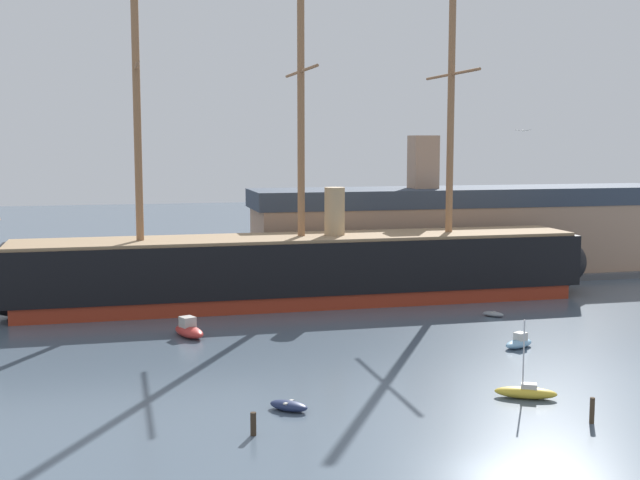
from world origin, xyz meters
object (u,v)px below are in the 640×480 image
at_px(motorboat_alongside_bow, 189,330).
at_px(mooring_piling_left_pair, 592,411).
at_px(mooring_piling_nearest, 253,424).
at_px(dockside_warehouse_right, 466,233).
at_px(tall_ship, 301,268).
at_px(motorboat_mid_right, 519,343).
at_px(sailboat_foreground_right, 526,392).
at_px(seagull_in_flight, 523,131).
at_px(dinghy_foreground_left, 289,406).
at_px(dinghy_alongside_stern, 493,314).
at_px(dinghy_far_left, 54,297).

height_order(motorboat_alongside_bow, mooring_piling_left_pair, motorboat_alongside_bow).
xyz_separation_m(mooring_piling_nearest, dockside_warehouse_right, (36.27, 52.04, 5.15)).
relative_size(tall_ship, motorboat_mid_right, 21.98).
height_order(sailboat_foreground_right, seagull_in_flight, seagull_in_flight).
height_order(mooring_piling_left_pair, seagull_in_flight, seagull_in_flight).
bearing_deg(mooring_piling_left_pair, tall_ship, 102.45).
bearing_deg(motorboat_alongside_bow, dockside_warehouse_right, 33.67).
height_order(motorboat_mid_right, dockside_warehouse_right, dockside_warehouse_right).
xyz_separation_m(tall_ship, dinghy_foreground_left, (-8.68, -35.77, -3.59)).
relative_size(sailboat_foreground_right, dinghy_alongside_stern, 2.43).
bearing_deg(dinghy_alongside_stern, dockside_warehouse_right, 73.08).
relative_size(mooring_piling_nearest, dockside_warehouse_right, 0.02).
bearing_deg(motorboat_mid_right, dinghy_alongside_stern, 74.56).
xyz_separation_m(dinghy_far_left, seagull_in_flight, (36.07, -40.70, 18.22)).
bearing_deg(tall_ship, sailboat_foreground_right, -78.07).
bearing_deg(motorboat_alongside_bow, motorboat_mid_right, -21.50).
bearing_deg(seagull_in_flight, mooring_piling_left_pair, -90.43).
bearing_deg(motorboat_mid_right, tall_ship, 120.37).
distance_m(sailboat_foreground_right, dockside_warehouse_right, 52.24).
bearing_deg(dockside_warehouse_right, mooring_piling_left_pair, -105.41).
bearing_deg(mooring_piling_nearest, dockside_warehouse_right, 55.13).
xyz_separation_m(motorboat_mid_right, dinghy_alongside_stern, (3.44, 12.45, -0.20)).
bearing_deg(dinghy_far_left, motorboat_alongside_bow, -58.52).
height_order(tall_ship, seagull_in_flight, tall_ship).
bearing_deg(dinghy_alongside_stern, mooring_piling_nearest, -135.61).
xyz_separation_m(sailboat_foreground_right, motorboat_mid_right, (6.15, 13.19, -0.00)).
bearing_deg(dinghy_foreground_left, motorboat_alongside_bow, 101.60).
bearing_deg(mooring_piling_nearest, tall_ship, 73.65).
bearing_deg(motorboat_alongside_bow, dinghy_foreground_left, -78.40).
height_order(motorboat_mid_right, dinghy_alongside_stern, motorboat_mid_right).
bearing_deg(dinghy_foreground_left, tall_ship, 76.37).
bearing_deg(tall_ship, motorboat_mid_right, -59.63).
height_order(tall_ship, mooring_piling_left_pair, tall_ship).
height_order(tall_ship, mooring_piling_nearest, tall_ship).
bearing_deg(mooring_piling_left_pair, dinghy_alongside_stern, 75.73).
xyz_separation_m(motorboat_mid_right, motorboat_alongside_bow, (-27.30, 10.75, 0.18)).
height_order(dinghy_alongside_stern, seagull_in_flight, seagull_in_flight).
distance_m(motorboat_alongside_bow, dockside_warehouse_right, 45.84).
height_order(motorboat_alongside_bow, dockside_warehouse_right, dockside_warehouse_right).
distance_m(motorboat_mid_right, dockside_warehouse_right, 37.92).
distance_m(motorboat_alongside_bow, mooring_piling_left_pair, 37.38).
xyz_separation_m(motorboat_alongside_bow, mooring_piling_nearest, (1.63, -26.79, 0.08)).
relative_size(mooring_piling_nearest, mooring_piling_left_pair, 0.86).
distance_m(mooring_piling_nearest, mooring_piling_left_pair, 21.32).
bearing_deg(sailboat_foreground_right, motorboat_mid_right, 65.01).
height_order(sailboat_foreground_right, mooring_piling_left_pair, sailboat_foreground_right).
distance_m(sailboat_foreground_right, seagull_in_flight, 18.73).
bearing_deg(dinghy_foreground_left, mooring_piling_left_pair, -21.05).
xyz_separation_m(tall_ship, dockside_warehouse_right, (24.57, 12.16, 1.94)).
height_order(dinghy_far_left, seagull_in_flight, seagull_in_flight).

